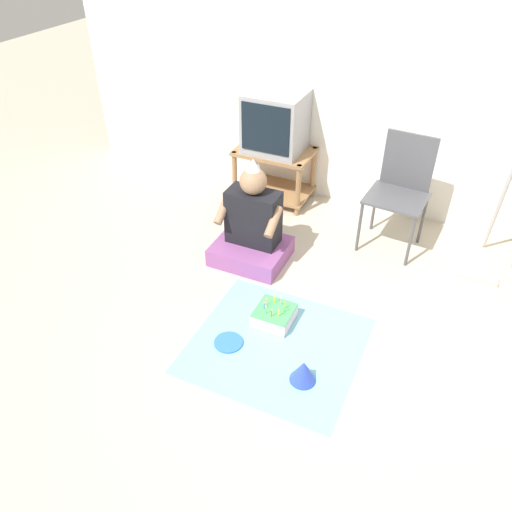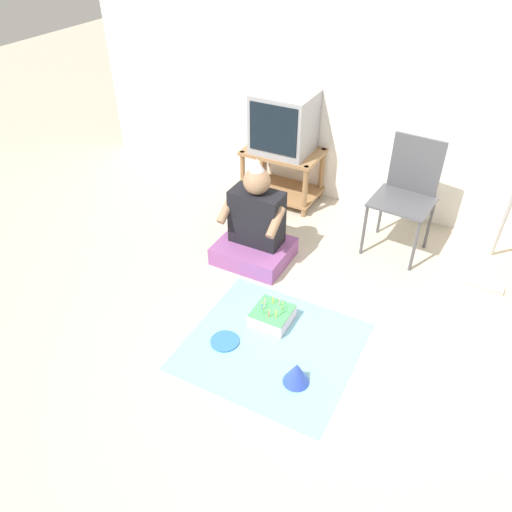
% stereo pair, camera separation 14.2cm
% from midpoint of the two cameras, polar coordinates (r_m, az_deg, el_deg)
% --- Properties ---
extents(ground_plane, '(16.00, 16.00, 0.00)m').
position_cam_midpoint_polar(ground_plane, '(3.09, 9.41, -13.29)').
color(ground_plane, '#BCB29E').
extents(wall_back, '(6.40, 0.06, 2.55)m').
position_cam_midpoint_polar(wall_back, '(4.14, 21.54, 19.39)').
color(wall_back, white).
rests_on(wall_back, ground_plane).
extents(tv_stand, '(0.67, 0.45, 0.48)m').
position_cam_midpoint_polar(tv_stand, '(4.55, 3.94, 9.72)').
color(tv_stand, '#997047').
rests_on(tv_stand, ground_plane).
extents(tv, '(0.49, 0.43, 0.51)m').
position_cam_midpoint_polar(tv, '(4.37, 4.20, 14.96)').
color(tv, '#99999E').
rests_on(tv, tv_stand).
extents(folding_chair, '(0.47, 0.43, 0.89)m').
position_cam_midpoint_polar(folding_chair, '(3.96, 17.93, 7.30)').
color(folding_chair, '#4C4C51').
rests_on(folding_chair, ground_plane).
extents(dust_mop, '(0.28, 0.50, 1.18)m').
position_cam_midpoint_polar(dust_mop, '(3.93, 26.92, 1.67)').
color(dust_mop, '#B2ADA3').
rests_on(dust_mop, ground_plane).
extents(person_seated, '(0.55, 0.47, 0.83)m').
position_cam_midpoint_polar(person_seated, '(3.76, 1.01, 3.14)').
color(person_seated, '#8C4C8C').
rests_on(person_seated, ground_plane).
extents(party_cloth, '(1.04, 0.98, 0.01)m').
position_cam_midpoint_polar(party_cloth, '(3.21, 3.14, -10.21)').
color(party_cloth, '#7FC6E0').
rests_on(party_cloth, ground_plane).
extents(birthday_cake, '(0.25, 0.25, 0.16)m').
position_cam_midpoint_polar(birthday_cake, '(3.33, 3.09, -6.86)').
color(birthday_cake, silver).
rests_on(birthday_cake, party_cloth).
extents(party_hat_blue, '(0.16, 0.16, 0.15)m').
position_cam_midpoint_polar(party_hat_blue, '(2.97, 6.05, -13.18)').
color(party_hat_blue, blue).
rests_on(party_hat_blue, party_cloth).
extents(paper_plate, '(0.18, 0.18, 0.01)m').
position_cam_midpoint_polar(paper_plate, '(3.22, -2.31, -9.72)').
color(paper_plate, blue).
rests_on(paper_plate, party_cloth).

